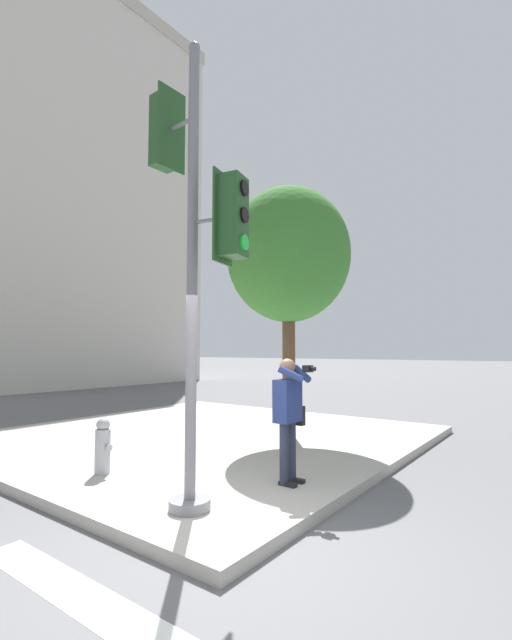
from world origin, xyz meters
The scene contains 7 objects.
ground_plane centered at (0.00, 0.00, 0.00)m, with size 160.00×160.00×0.00m, color #5B5B5E.
sidewalk_corner centered at (3.50, 3.50, 0.07)m, with size 8.00×8.00×0.14m.
traffic_signal_pole centered at (0.31, 0.63, 3.27)m, with size 0.52×1.35×5.36m.
person_photographer centered at (1.72, 0.25, 1.11)m, with size 0.58×0.54×1.63m.
street_tree centered at (4.15, 1.78, 3.80)m, with size 2.51×2.51×5.06m.
fire_hydrant centered at (0.51, 2.60, 0.53)m, with size 0.21×0.27×0.78m.
building_right centered at (10.33, 20.44, 10.83)m, with size 12.62×8.63×21.64m.
Camera 1 is at (-3.14, -2.81, 1.88)m, focal length 24.00 mm.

